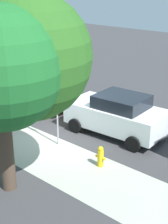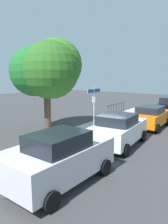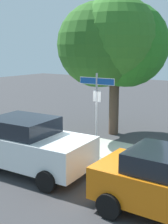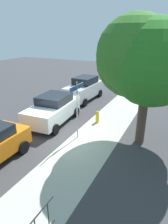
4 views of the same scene
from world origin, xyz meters
TOP-DOWN VIEW (x-y plane):
  - ground_plane at (0.00, 0.00)m, footprint 60.00×60.00m
  - sidewalk_strip at (2.00, 1.30)m, footprint 24.00×2.60m
  - street_sign at (-0.30, 0.40)m, footprint 1.47×0.07m
  - shade_tree at (-1.37, 3.41)m, footprint 4.72×4.83m
  - car_white at (-1.46, -1.98)m, footprint 4.36×2.40m
  - fire_hydrant at (-2.68, 0.60)m, footprint 0.42×0.22m

SIDE VIEW (x-z plane):
  - ground_plane at x=0.00m, z-range 0.00..0.00m
  - sidewalk_strip at x=2.00m, z-range 0.00..0.00m
  - fire_hydrant at x=-2.68m, z-range -0.01..0.77m
  - car_white at x=-1.46m, z-range 0.01..1.80m
  - street_sign at x=-0.30m, z-range 0.64..3.81m
  - shade_tree at x=-1.37m, z-range 1.10..7.41m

